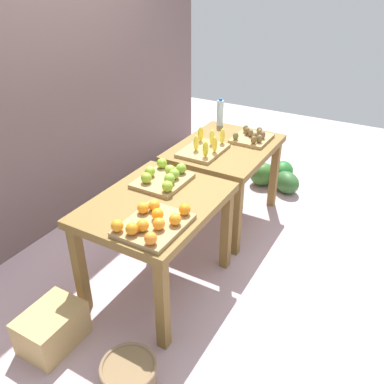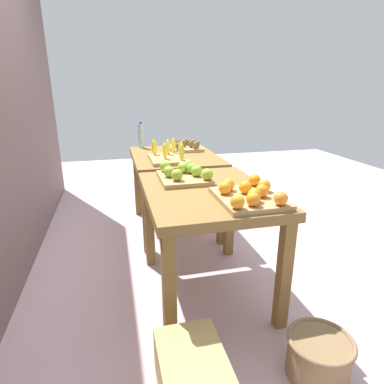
# 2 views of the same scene
# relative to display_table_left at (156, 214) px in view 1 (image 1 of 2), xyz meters

# --- Properties ---
(ground_plane) EXTENTS (8.00, 8.00, 0.00)m
(ground_plane) POSITION_rel_display_table_left_xyz_m (0.56, 0.00, -0.65)
(ground_plane) COLOR #C5A6AF
(back_wall) EXTENTS (4.40, 0.12, 3.00)m
(back_wall) POSITION_rel_display_table_left_xyz_m (0.56, 1.35, 0.85)
(back_wall) COLOR #6A5654
(back_wall) RESTS_ON ground_plane
(display_table_left) EXTENTS (1.04, 0.80, 0.77)m
(display_table_left) POSITION_rel_display_table_left_xyz_m (0.00, 0.00, 0.00)
(display_table_left) COLOR brown
(display_table_left) RESTS_ON ground_plane
(display_table_right) EXTENTS (1.04, 0.80, 0.77)m
(display_table_right) POSITION_rel_display_table_left_xyz_m (1.12, 0.00, 0.00)
(display_table_right) COLOR brown
(display_table_right) RESTS_ON ground_plane
(orange_bin) EXTENTS (0.45, 0.38, 0.11)m
(orange_bin) POSITION_rel_display_table_left_xyz_m (-0.28, -0.17, 0.15)
(orange_bin) COLOR #A78351
(orange_bin) RESTS_ON display_table_left
(apple_bin) EXTENTS (0.41, 0.36, 0.11)m
(apple_bin) POSITION_rel_display_table_left_xyz_m (0.25, 0.10, 0.16)
(apple_bin) COLOR #A78351
(apple_bin) RESTS_ON display_table_left
(banana_crate) EXTENTS (0.44, 0.32, 0.17)m
(banana_crate) POSITION_rel_display_table_left_xyz_m (0.90, 0.09, 0.15)
(banana_crate) COLOR #A78351
(banana_crate) RESTS_ON display_table_right
(kiwi_bin) EXTENTS (0.36, 0.32, 0.10)m
(kiwi_bin) POSITION_rel_display_table_left_xyz_m (1.34, -0.16, 0.15)
(kiwi_bin) COLOR #A78351
(kiwi_bin) RESTS_ON display_table_right
(water_bottle) EXTENTS (0.06, 0.06, 0.28)m
(water_bottle) POSITION_rel_display_table_left_xyz_m (1.56, 0.27, 0.24)
(water_bottle) COLOR silver
(water_bottle) RESTS_ON display_table_right
(watermelon_pile) EXTENTS (0.56, 0.68, 0.25)m
(watermelon_pile) POSITION_rel_display_table_left_xyz_m (2.01, -0.24, -0.53)
(watermelon_pile) COLOR #27712D
(watermelon_pile) RESTS_ON ground_plane
(wicker_basket) EXTENTS (0.33, 0.33, 0.23)m
(wicker_basket) POSITION_rel_display_table_left_xyz_m (-0.83, -0.35, -0.53)
(wicker_basket) COLOR olive
(wicker_basket) RESTS_ON ground_plane
(cardboard_produce_box) EXTENTS (0.40, 0.30, 0.26)m
(cardboard_produce_box) POSITION_rel_display_table_left_xyz_m (-0.80, 0.30, -0.52)
(cardboard_produce_box) COLOR tan
(cardboard_produce_box) RESTS_ON ground_plane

